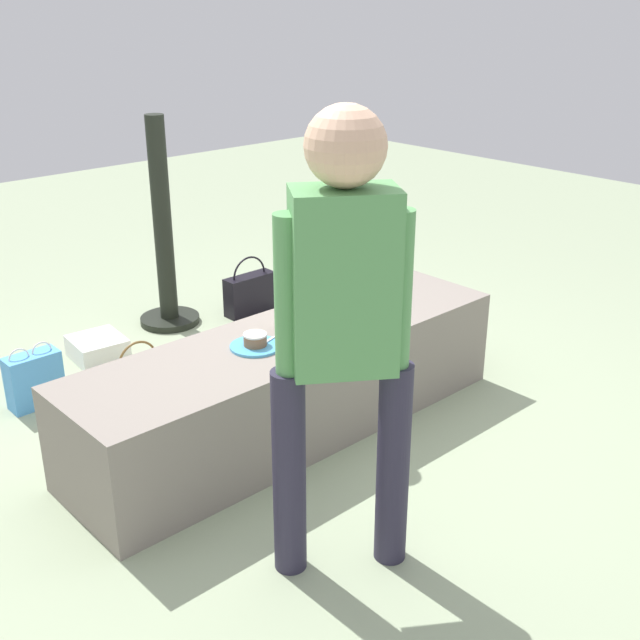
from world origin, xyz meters
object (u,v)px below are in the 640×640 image
handbag_black_leather (250,293)px  child_seated (307,285)px  cake_plate (255,343)px  gift_bag (34,380)px  adult_standing (344,312)px  water_bottle_near_gift (274,355)px  party_cup_red (264,331)px  handbag_brown_canvas (140,381)px  cake_box_white (98,348)px

handbag_black_leather → child_seated: bearing=-117.1°
cake_plate → gift_bag: size_ratio=0.70×
child_seated → cake_plate: size_ratio=2.16×
adult_standing → handbag_black_leather: 2.57m
child_seated → gift_bag: size_ratio=1.50×
water_bottle_near_gift → handbag_black_leather: handbag_black_leather is taller
gift_bag → party_cup_red: bearing=-5.1°
gift_bag → water_bottle_near_gift: 1.21m
child_seated → handbag_brown_canvas: (-0.49, 0.69, -0.57)m
party_cup_red → handbag_brown_canvas: (-0.95, -0.21, 0.07)m
party_cup_red → cake_box_white: (-0.85, 0.41, 0.02)m
gift_bag → handbag_black_leather: 1.55m
child_seated → water_bottle_near_gift: 0.83m
cake_box_white → handbag_black_leather: (1.04, -0.04, 0.07)m
cake_plate → gift_bag: bearing=119.6°
gift_bag → party_cup_red: size_ratio=3.54×
cake_plate → handbag_black_leather: 1.63m
cake_plate → child_seated: bearing=-0.8°
cake_plate → water_bottle_near_gift: size_ratio=1.15×
gift_bag → handbag_black_leather: (1.53, 0.25, -0.01)m
cake_plate → handbag_black_leather: (0.95, 1.27, -0.36)m
cake_box_white → handbag_brown_canvas: handbag_brown_canvas is taller
cake_box_white → handbag_brown_canvas: bearing=-98.8°
gift_bag → handbag_brown_canvas: (0.39, -0.33, -0.02)m
cake_plate → party_cup_red: size_ratio=2.47×
water_bottle_near_gift → cake_box_white: 1.00m
cake_plate → cake_box_white: 1.38m
gift_bag → handbag_black_leather: handbag_black_leather is taller
water_bottle_near_gift → cake_box_white: bearing=128.4°
cake_plate → water_bottle_near_gift: (0.53, 0.53, -0.41)m
water_bottle_near_gift → party_cup_red: water_bottle_near_gift is taller
adult_standing → water_bottle_near_gift: adult_standing is taller
cake_box_white → water_bottle_near_gift: bearing=-51.6°
child_seated → handbag_black_leather: size_ratio=1.30×
water_bottle_near_gift → handbag_black_leather: (0.42, 0.75, 0.04)m
water_bottle_near_gift → handbag_brown_canvas: handbag_brown_canvas is taller
child_seated → cake_box_white: bearing=106.5°
water_bottle_near_gift → party_cup_red: (0.23, 0.38, -0.04)m
handbag_brown_canvas → party_cup_red: bearing=12.5°
gift_bag → handbag_brown_canvas: size_ratio=0.97×
cake_plate → party_cup_red: bearing=50.0°
adult_standing → handbag_black_leather: bearing=59.6°
child_seated → gift_bag: (-0.87, 1.02, -0.55)m
cake_plate → party_cup_red: cake_plate is taller
cake_plate → adult_standing: bearing=-108.8°
adult_standing → cake_plate: adult_standing is taller
water_bottle_near_gift → gift_bag: bearing=155.9°
handbag_black_leather → cake_box_white: bearing=178.0°
adult_standing → party_cup_red: bearing=59.0°
cake_box_white → handbag_brown_canvas: 0.63m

